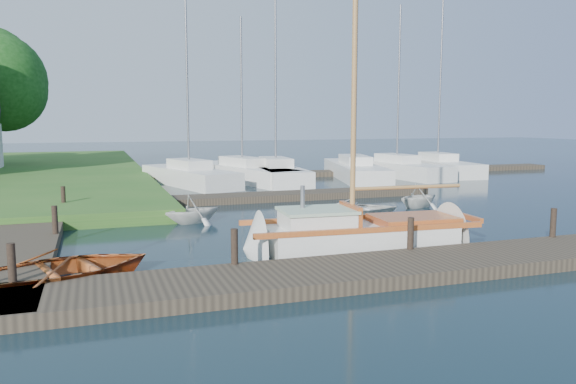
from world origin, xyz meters
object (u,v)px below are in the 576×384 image
object	(u,v)px
tender_b	(193,207)
marina_boat_4	(397,168)
mooring_post_2	(411,233)
dinghy	(61,266)
mooring_post_1	(234,246)
tender_c	(353,207)
sailboat	(365,238)
marina_boat_0	(189,174)
marina_boat_3	(355,169)
marina_boat_5	(438,165)
mooring_post_4	(55,220)
marina_boat_1	(242,172)
mooring_post_5	(63,197)
marina_boat_2	(276,172)
mooring_post_0	(12,263)
mooring_post_3	(553,223)
tender_d	(419,194)

from	to	relation	value
tender_b	marina_boat_4	world-z (taller)	marina_boat_4
mooring_post_2	dinghy	distance (m)	8.19
mooring_post_1	tender_c	xyz separation A→B (m)	(5.96, 6.35, -0.34)
sailboat	marina_boat_0	xyz separation A→B (m)	(-1.96, 17.11, 0.24)
marina_boat_3	marina_boat_5	distance (m)	6.46
mooring_post_1	dinghy	world-z (taller)	mooring_post_1
mooring_post_4	marina_boat_1	size ratio (longest dim) A/B	0.08
mooring_post_5	marina_boat_4	size ratio (longest dim) A/B	0.08
marina_boat_2	marina_boat_4	size ratio (longest dim) A/B	0.99
tender_b	marina_boat_1	size ratio (longest dim) A/B	0.21
dinghy	tender_c	xyz separation A→B (m)	(9.62, 5.64, -0.05)
mooring_post_0	marina_boat_5	bearing A→B (deg)	40.40
mooring_post_5	marina_boat_4	xyz separation A→B (m)	(19.10, 9.00, -0.14)
tender_c	marina_boat_4	size ratio (longest dim) A/B	0.33
mooring_post_1	marina_boat_5	distance (m)	26.89
mooring_post_4	marina_boat_5	bearing A→B (deg)	32.92
marina_boat_0	marina_boat_1	distance (m)	3.40
mooring_post_3	marina_boat_5	xyz separation A→B (m)	(9.46, 19.54, -0.13)
mooring_post_2	mooring_post_3	size ratio (longest dim) A/B	1.00
tender_c	tender_b	bearing A→B (deg)	92.38
mooring_post_1	mooring_post_5	size ratio (longest dim) A/B	1.00
tender_b	marina_boat_0	bearing A→B (deg)	-28.63
mooring_post_5	marina_boat_0	xyz separation A→B (m)	(5.99, 8.53, -0.12)
tender_d	mooring_post_3	bearing A→B (deg)	159.47
mooring_post_1	sailboat	bearing A→B (deg)	19.78
mooring_post_3	marina_boat_1	xyz separation A→B (m)	(-3.76, 19.55, -0.15)
marina_boat_0	marina_boat_4	size ratio (longest dim) A/B	1.15
mooring_post_0	mooring_post_3	size ratio (longest dim) A/B	1.00
mooring_post_0	marina_boat_2	distance (m)	21.66
mooring_post_2	marina_boat_0	size ratio (longest dim) A/B	0.07
tender_d	marina_boat_1	world-z (taller)	marina_boat_1
mooring_post_2	marina_boat_1	world-z (taller)	marina_boat_1
mooring_post_3	tender_c	bearing A→B (deg)	115.57
mooring_post_2	tender_c	bearing A→B (deg)	77.02
sailboat	tender_d	distance (m)	8.22
sailboat	marina_boat_1	size ratio (longest dim) A/B	1.03
sailboat	marina_boat_4	size ratio (longest dim) A/B	0.94
sailboat	tender_c	xyz separation A→B (m)	(2.01, 4.92, 0.01)
mooring_post_4	marina_boat_3	distance (m)	21.12
mooring_post_1	tender_b	size ratio (longest dim) A/B	0.39
marina_boat_2	marina_boat_5	xyz separation A→B (m)	(11.55, 1.13, 0.01)
mooring_post_4	marina_boat_4	bearing A→B (deg)	36.25
dinghy	marina_boat_3	world-z (taller)	marina_boat_3
dinghy	mooring_post_2	bearing A→B (deg)	-113.11
mooring_post_4	marina_boat_5	distance (m)	26.76
marina_boat_2	mooring_post_0	bearing A→B (deg)	152.82
sailboat	tender_d	world-z (taller)	sailboat
mooring_post_1	marina_boat_3	bearing A→B (deg)	57.22
marina_boat_2	marina_boat_4	world-z (taller)	marina_boat_4
tender_c	marina_boat_3	bearing A→B (deg)	-16.90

